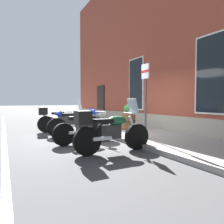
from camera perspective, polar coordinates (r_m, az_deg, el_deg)
ground_plane at (r=7.64m, az=-1.50°, el=-6.61°), size 140.00×140.00×0.00m
sidewalk at (r=8.27m, az=6.83°, el=-5.48°), size 27.34×2.64×0.13m
lane_stripe at (r=6.93m, az=-26.43°, el=-7.82°), size 27.34×0.12×0.01m
motorcycle_silver_touring at (r=9.20m, az=-13.04°, el=-1.68°), size 0.62×2.17×1.31m
motorcycle_blue_sport at (r=7.90m, az=-8.64°, el=-2.25°), size 0.62×2.11×1.02m
motorcycle_black_naked at (r=6.51m, az=-6.74°, el=-4.03°), size 0.62×2.04×0.94m
motorcycle_green_touring at (r=5.24m, az=-0.63°, el=-4.82°), size 0.62×2.04×1.32m
parking_sign at (r=6.66m, az=8.80°, el=5.83°), size 0.36×0.07×2.28m
barrel_planter at (r=8.71m, az=4.39°, el=-1.63°), size 0.56×0.56×1.02m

